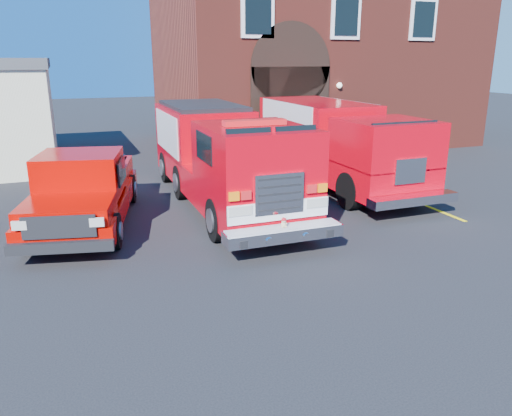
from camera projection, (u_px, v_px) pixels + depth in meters
name	position (u px, v px, depth m)	size (l,w,h in m)	color
ground	(238.00, 246.00, 11.99)	(100.00, 100.00, 0.00)	black
parking_stripe_near	(429.00, 207.00, 15.12)	(0.12, 3.00, 0.01)	yellow
parking_stripe_mid	(373.00, 185.00, 17.80)	(0.12, 3.00, 0.01)	yellow
parking_stripe_far	(332.00, 168.00, 20.48)	(0.12, 3.00, 0.01)	yellow
fire_station	(311.00, 60.00, 26.35)	(15.20, 10.20, 8.45)	maroon
fire_engine	(222.00, 156.00, 15.12)	(2.76, 9.44, 2.90)	black
pickup_truck	(85.00, 190.00, 13.32)	(3.51, 6.47, 2.01)	black
secondary_truck	(335.00, 141.00, 17.53)	(2.76, 8.65, 2.81)	black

